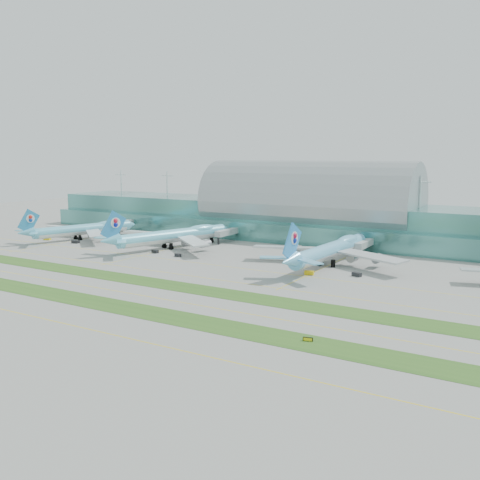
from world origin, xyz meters
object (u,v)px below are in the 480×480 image
Objects in this scene: airliner_b at (175,235)px; taxiway_sign_east at (308,339)px; airliner_a at (84,229)px; terminal at (308,213)px; airliner_c at (331,249)px.

airliner_b is 146.67m from taxiway_sign_east.
terminal is at bearing 49.27° from airliner_a.
taxiway_sign_east is at bearing -68.91° from airliner_c.
airliner_b is 0.95× the size of airliner_c.
airliner_c is at bearing 18.64° from airliner_a.
taxiway_sign_east is (68.48, -155.61, -13.69)m from terminal.
taxiway_sign_east is (30.22, -93.04, -6.15)m from airliner_c.
terminal is 170.56m from taxiway_sign_east.
airliner_c is 30.86× the size of taxiway_sign_east.
airliner_b is at bearing -176.82° from airliner_c.
terminal is 4.53× the size of airliner_b.
airliner_a is 60.89m from airliner_b.
airliner_b is 29.43× the size of taxiway_sign_east.
airliner_b is 83.11m from airliner_c.
terminal is 133.23× the size of taxiway_sign_east.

